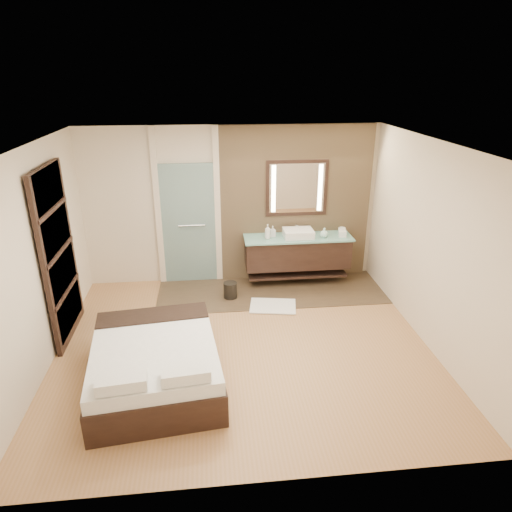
{
  "coord_description": "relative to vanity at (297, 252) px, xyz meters",
  "views": [
    {
      "loc": [
        -0.41,
        -5.31,
        3.5
      ],
      "look_at": [
        0.24,
        0.6,
        1.08
      ],
      "focal_mm": 32.0,
      "sensor_mm": 36.0,
      "label": 1
    }
  ],
  "objects": [
    {
      "name": "floor",
      "position": [
        -1.1,
        -1.92,
        -0.58
      ],
      "size": [
        5.0,
        5.0,
        0.0
      ],
      "primitive_type": "plane",
      "color": "#A37244",
      "rests_on": "ground"
    },
    {
      "name": "tile_strip",
      "position": [
        -0.5,
        -0.32,
        -0.57
      ],
      "size": [
        3.8,
        1.3,
        0.01
      ],
      "primitive_type": "cube",
      "color": "#3D2F21",
      "rests_on": "floor"
    },
    {
      "name": "stone_wall",
      "position": [
        0.0,
        0.29,
        0.77
      ],
      "size": [
        2.6,
        0.08,
        2.7
      ],
      "primitive_type": "cube",
      "color": "#A0815B",
      "rests_on": "floor"
    },
    {
      "name": "vanity",
      "position": [
        0.0,
        0.0,
        0.0
      ],
      "size": [
        1.85,
        0.55,
        0.88
      ],
      "color": "black",
      "rests_on": "stone_wall"
    },
    {
      "name": "mirror_unit",
      "position": [
        0.0,
        0.24,
        1.07
      ],
      "size": [
        1.06,
        0.04,
        0.96
      ],
      "color": "black",
      "rests_on": "stone_wall"
    },
    {
      "name": "frosted_door",
      "position": [
        -1.85,
        0.28,
        0.56
      ],
      "size": [
        1.1,
        0.12,
        2.7
      ],
      "color": "#A8D4D3",
      "rests_on": "floor"
    },
    {
      "name": "shoji_partition",
      "position": [
        -3.53,
        -1.32,
        0.63
      ],
      "size": [
        0.06,
        1.2,
        2.4
      ],
      "color": "black",
      "rests_on": "floor"
    },
    {
      "name": "bed",
      "position": [
        -2.2,
        -2.63,
        -0.29
      ],
      "size": [
        1.64,
        1.96,
        0.7
      ],
      "rotation": [
        0.0,
        0.0,
        0.11
      ],
      "color": "black",
      "rests_on": "floor"
    },
    {
      "name": "bath_mat",
      "position": [
        -0.55,
        -0.87,
        -0.56
      ],
      "size": [
        0.8,
        0.62,
        0.02
      ],
      "primitive_type": "cube",
      "rotation": [
        0.0,
        0.0,
        -0.17
      ],
      "color": "white",
      "rests_on": "floor"
    },
    {
      "name": "waste_bin",
      "position": [
        -1.2,
        -0.48,
        -0.44
      ],
      "size": [
        0.22,
        0.22,
        0.28
      ],
      "primitive_type": "cylinder",
      "rotation": [
        0.0,
        0.0,
        0.01
      ],
      "color": "black",
      "rests_on": "floor"
    },
    {
      "name": "tissue_box",
      "position": [
        0.76,
        -0.08,
        0.33
      ],
      "size": [
        0.13,
        0.13,
        0.1
      ],
      "primitive_type": "cube",
      "rotation": [
        0.0,
        0.0,
        -0.11
      ],
      "color": "white",
      "rests_on": "vanity"
    },
    {
      "name": "soap_bottle_a",
      "position": [
        -0.53,
        -0.05,
        0.41
      ],
      "size": [
        0.12,
        0.13,
        0.25
      ],
      "primitive_type": "imported",
      "rotation": [
        0.0,
        0.0,
        -0.38
      ],
      "color": "silver",
      "rests_on": "vanity"
    },
    {
      "name": "soap_bottle_b",
      "position": [
        -0.43,
        0.05,
        0.38
      ],
      "size": [
        0.09,
        0.1,
        0.19
      ],
      "primitive_type": "imported",
      "rotation": [
        0.0,
        0.0,
        0.12
      ],
      "color": "#B2B2B2",
      "rests_on": "vanity"
    },
    {
      "name": "soap_bottle_c",
      "position": [
        0.43,
        -0.08,
        0.37
      ],
      "size": [
        0.17,
        0.17,
        0.17
      ],
      "primitive_type": "imported",
      "rotation": [
        0.0,
        0.0,
        0.42
      ],
      "color": "silver",
      "rests_on": "vanity"
    },
    {
      "name": "cup",
      "position": [
        0.8,
        0.09,
        0.34
      ],
      "size": [
        0.17,
        0.17,
        0.1
      ],
      "primitive_type": "imported",
      "rotation": [
        0.0,
        0.0,
        0.36
      ],
      "color": "white",
      "rests_on": "vanity"
    }
  ]
}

